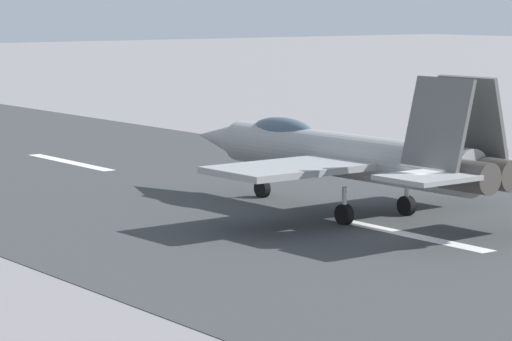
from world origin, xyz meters
The scene contains 5 objects.
ground_plane centered at (0.00, 0.00, 0.00)m, with size 400.00×400.00×0.00m, color gray.
runway_strip centered at (-0.02, 0.00, 0.01)m, with size 240.00×26.00×0.02m.
fighter_jet centered at (5.15, -1.11, 2.33)m, with size 17.52×12.83×5.53m.
crew_person centered at (16.99, -9.02, 0.87)m, with size 0.43×0.65×1.74m.
marker_cone_mid centered at (11.30, -12.13, 0.28)m, with size 0.44×0.44×0.55m, color orange.
Camera 1 is at (-30.08, 29.60, 8.04)m, focal length 86.52 mm.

